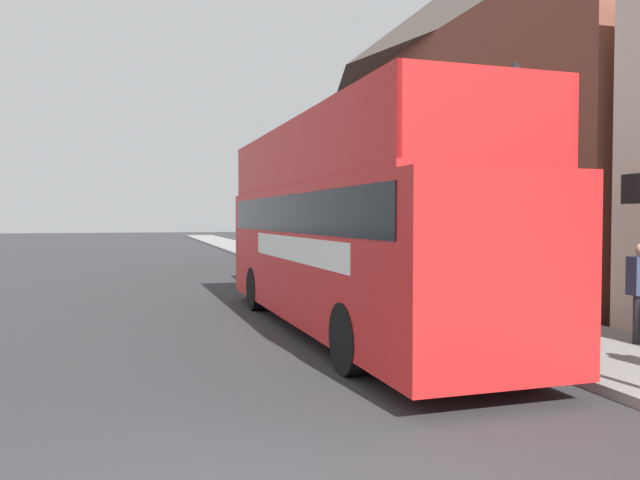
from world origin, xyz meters
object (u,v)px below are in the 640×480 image
(lamp_post_nearest, at_px, (514,149))
(lamp_post_second, at_px, (346,185))
(tour_bus, at_px, (344,239))
(parked_car_ahead_of_bus, at_px, (273,265))

(lamp_post_nearest, xyz_separation_m, lamp_post_second, (-0.17, 8.51, -0.22))
(tour_bus, relative_size, lamp_post_nearest, 2.28)
(parked_car_ahead_of_bus, height_order, lamp_post_second, lamp_post_second)
(tour_bus, height_order, lamp_post_second, lamp_post_second)
(parked_car_ahead_of_bus, distance_m, lamp_post_second, 4.28)
(tour_bus, relative_size, parked_car_ahead_of_bus, 2.53)
(lamp_post_second, bearing_deg, lamp_post_nearest, -88.86)
(lamp_post_nearest, bearing_deg, parked_car_ahead_of_bus, 98.94)
(tour_bus, xyz_separation_m, lamp_post_nearest, (2.33, -2.31, 1.62))
(parked_car_ahead_of_bus, xyz_separation_m, lamp_post_second, (1.64, -2.97, 2.60))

